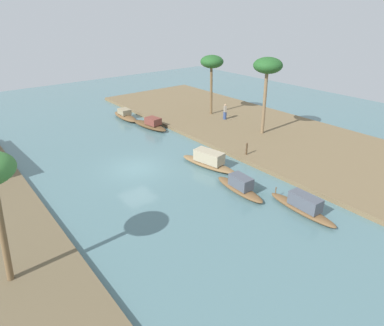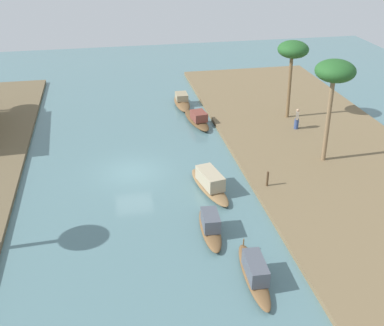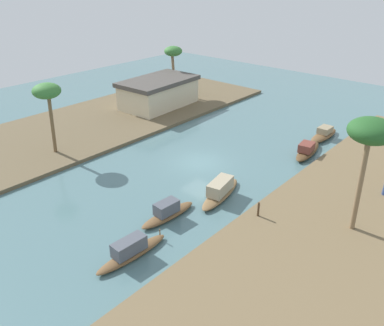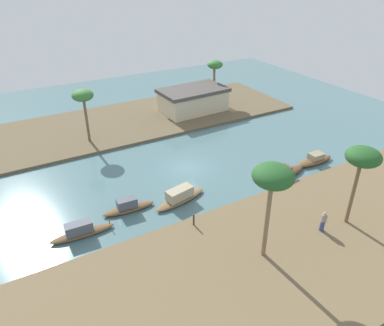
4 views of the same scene
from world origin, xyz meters
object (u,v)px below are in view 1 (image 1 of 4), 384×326
Objects in this scene: sampan_near_left_bank at (150,124)px; person_on_near_bank at (225,113)px; palm_tree_left_far at (212,63)px; sampan_open_hull at (125,116)px; sampan_with_tall_canopy at (240,186)px; sampan_midstream at (208,161)px; mooring_post at (247,149)px; sampan_upstream_small at (303,206)px; palm_tree_left_near at (268,67)px.

person_on_near_bank reaches higher than sampan_near_left_bank.
sampan_open_hull is at bearing 57.45° from palm_tree_left_far.
sampan_midstream reaches higher than sampan_with_tall_canopy.
mooring_post reaches higher than sampan_with_tall_canopy.
sampan_with_tall_canopy is at bearing 18.86° from sampan_upstream_small.
sampan_midstream is 14.20m from palm_tree_left_far.
palm_tree_left_far is at bearing -53.28° from sampan_midstream.
sampan_upstream_small is at bearing 156.99° from mooring_post.
palm_tree_left_far reaches higher than sampan_midstream.
sampan_midstream is at bearing 103.25° from palm_tree_left_near.
sampan_open_hull is (19.16, -1.75, -0.05)m from sampan_with_tall_canopy.
palm_tree_left_far reaches higher than sampan_upstream_small.
mooring_post is (-11.15, -2.18, 0.39)m from sampan_near_left_bank.
sampan_near_left_bank reaches higher than sampan_open_hull.
palm_tree_left_near is (2.64, -4.91, 5.60)m from mooring_post.
sampan_near_left_bank is at bearing -18.51° from sampan_midstream.
palm_tree_left_near is at bearing -35.75° from sampan_upstream_small.
sampan_near_left_bank is 12.59m from palm_tree_left_near.
mooring_post is at bearing -47.31° from sampan_with_tall_canopy.
sampan_near_left_bank is at bearing 11.05° from mooring_post.
sampan_midstream is at bearing -8.88° from sampan_with_tall_canopy.
sampan_near_left_bank is 2.95× the size of person_on_near_bank.
sampan_near_left_bank is at bearing 39.79° from palm_tree_left_near.
palm_tree_left_near reaches higher than sampan_upstream_small.
sampan_near_left_bank is 9.26m from palm_tree_left_far.
sampan_with_tall_canopy is at bearing 145.28° from palm_tree_left_far.
sampan_midstream is at bearing 4.27° from sampan_upstream_small.
palm_tree_left_near is 1.10× the size of palm_tree_left_far.
person_on_near_bank reaches higher than sampan_upstream_small.
sampan_near_left_bank is at bearing -172.27° from sampan_open_hull.
sampan_upstream_small is at bearing -3.54° from person_on_near_bank.
palm_tree_left_far is at bearing -31.15° from sampan_with_tall_canopy.
sampan_near_left_bank is 8.00m from person_on_near_bank.
sampan_with_tall_canopy is 12.74m from palm_tree_left_near.
palm_tree_left_far is (9.79, -8.80, 5.33)m from sampan_midstream.
person_on_near_bank is at bearing -61.01° from sampan_midstream.
sampan_upstream_small is at bearing 170.34° from sampan_midstream.
person_on_near_bank is at bearing 176.55° from palm_tree_left_far.
sampan_with_tall_canopy is at bearing -14.89° from person_on_near_bank.
sampan_open_hull is at bearing -1.65° from sampan_with_tall_canopy.
sampan_upstream_small is 17.81m from person_on_near_bank.
palm_tree_left_far is (10.44, -5.30, 5.04)m from mooring_post.
person_on_near_bank is (-7.55, -7.84, 0.65)m from sampan_open_hull.
sampan_midstream is at bearing 138.04° from palm_tree_left_far.
sampan_near_left_bank is (-4.40, -0.52, 0.03)m from sampan_open_hull.
sampan_open_hull is 14.91m from sampan_midstream.
sampan_midstream is (4.28, -0.94, 0.08)m from sampan_with_tall_canopy.
sampan_with_tall_canopy is 4.24m from sampan_upstream_small.
sampan_with_tall_canopy is at bearing 129.12° from mooring_post.
sampan_open_hull is 23.24m from sampan_upstream_small.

